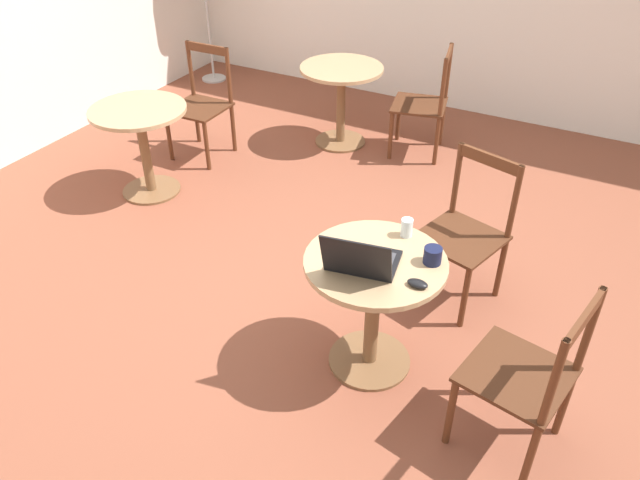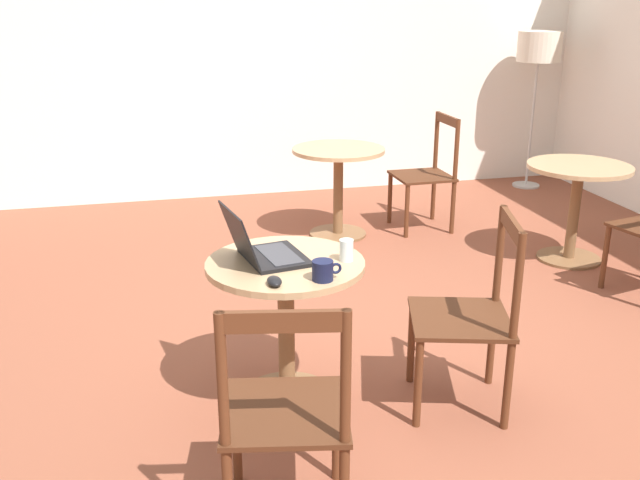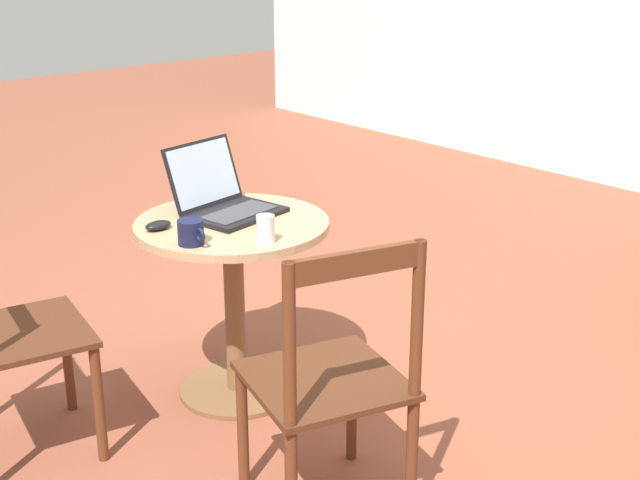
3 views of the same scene
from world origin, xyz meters
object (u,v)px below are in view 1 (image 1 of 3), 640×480
at_px(laptop, 361,259).
at_px(drinking_glass, 407,228).
at_px(cafe_table_mid, 341,88).
at_px(mug, 433,255).
at_px(chair_far_right, 202,104).
at_px(cafe_table_near, 374,290).
at_px(mouse, 418,284).
at_px(chair_mid_front, 425,104).
at_px(cafe_table_far, 141,132).
at_px(chair_near_right, 465,233).
at_px(chair_near_front, 527,377).

height_order(laptop, drinking_glass, laptop).
xyz_separation_m(cafe_table_mid, laptop, (-2.44, -1.32, 0.24)).
height_order(laptop, mug, laptop).
bearing_deg(laptop, drinking_glass, -13.99).
xyz_separation_m(laptop, drinking_glass, (0.36, -0.09, -0.00)).
xyz_separation_m(chair_far_right, laptop, (-1.70, -2.26, 0.30)).
xyz_separation_m(cafe_table_near, laptop, (-0.09, 0.04, 0.24)).
bearing_deg(mouse, drinking_glass, 28.87).
bearing_deg(chair_mid_front, laptop, -166.81).
xyz_separation_m(cafe_table_far, laptop, (-0.96, -2.25, 0.24)).
xyz_separation_m(chair_near_right, chair_far_right, (0.81, 2.54, 0.00)).
xyz_separation_m(mouse, mug, (0.21, 0.00, 0.03)).
height_order(cafe_table_near, cafe_table_mid, same).
bearing_deg(cafe_table_mid, cafe_table_far, 147.81).
height_order(cafe_table_far, drinking_glass, drinking_glass).
bearing_deg(chair_near_front, mouse, 83.00).
xyz_separation_m(cafe_table_mid, chair_far_right, (-0.74, 0.94, -0.06)).
distance_m(cafe_table_near, chair_far_right, 2.81).
distance_m(chair_far_right, laptop, 2.85).
bearing_deg(chair_mid_front, cafe_table_mid, 102.54).
bearing_deg(chair_near_front, chair_mid_front, 28.74).
distance_m(laptop, drinking_glass, 0.37).
height_order(chair_near_right, mouse, chair_near_right).
height_order(chair_near_front, chair_far_right, same).
height_order(cafe_table_far, mouse, mouse).
distance_m(chair_near_right, chair_mid_front, 1.92).
relative_size(cafe_table_mid, mouse, 7.14).
distance_m(chair_near_right, mouse, 0.94).
height_order(chair_near_front, drinking_glass, chair_near_front).
height_order(cafe_table_far, laptop, laptop).
xyz_separation_m(chair_near_front, chair_near_right, (0.97, 0.58, 0.00)).
relative_size(chair_mid_front, chair_far_right, 1.00).
relative_size(cafe_table_far, laptop, 1.85).
relative_size(chair_near_right, laptop, 2.38).
bearing_deg(cafe_table_far, cafe_table_near, -110.72).
bearing_deg(chair_near_right, laptop, 163.06).
bearing_deg(mug, laptop, 125.40).
bearing_deg(cafe_table_near, chair_mid_front, 14.44).
xyz_separation_m(cafe_table_near, chair_near_front, (-0.16, -0.82, -0.06)).
xyz_separation_m(chair_mid_front, drinking_glass, (-2.24, -0.70, 0.30)).
relative_size(laptop, mug, 3.06).
relative_size(chair_near_front, mouse, 9.17).
xyz_separation_m(cafe_table_far, mug, (-0.75, -2.54, 0.23)).
xyz_separation_m(cafe_table_mid, chair_near_front, (-2.51, -2.18, -0.06)).
relative_size(cafe_table_near, chair_near_front, 0.78).
bearing_deg(chair_near_right, drinking_glass, 161.14).
xyz_separation_m(cafe_table_near, mouse, (-0.09, -0.25, 0.21)).
xyz_separation_m(chair_near_right, chair_mid_front, (1.71, 0.88, 0.00)).
relative_size(cafe_table_mid, laptop, 1.85).
xyz_separation_m(chair_near_front, laptop, (0.07, 0.86, 0.30)).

